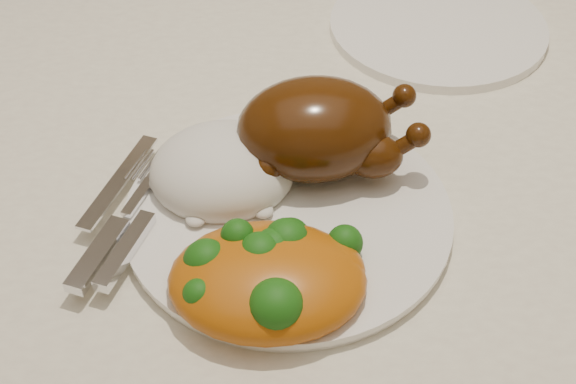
{
  "coord_description": "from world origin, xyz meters",
  "views": [
    {
      "loc": [
        0.02,
        -0.63,
        1.23
      ],
      "look_at": [
        0.01,
        -0.17,
        0.8
      ],
      "focal_mm": 50.0,
      "sensor_mm": 36.0,
      "label": 1
    }
  ],
  "objects_px": {
    "dinner_plate": "(288,215)",
    "roast_chicken": "(319,129)",
    "side_plate": "(438,27)",
    "dining_table": "(286,172)"
  },
  "relations": [
    {
      "from": "roast_chicken",
      "to": "dinner_plate",
      "type": "bearing_deg",
      "value": -121.02
    },
    {
      "from": "dining_table",
      "to": "roast_chicken",
      "type": "xyz_separation_m",
      "value": [
        0.03,
        -0.12,
        0.15
      ]
    },
    {
      "from": "dinner_plate",
      "to": "roast_chicken",
      "type": "bearing_deg",
      "value": 67.03
    },
    {
      "from": "dinner_plate",
      "to": "side_plate",
      "type": "height_order",
      "value": "same"
    },
    {
      "from": "dining_table",
      "to": "roast_chicken",
      "type": "distance_m",
      "value": 0.19
    },
    {
      "from": "dining_table",
      "to": "side_plate",
      "type": "bearing_deg",
      "value": 36.22
    },
    {
      "from": "dining_table",
      "to": "side_plate",
      "type": "distance_m",
      "value": 0.22
    },
    {
      "from": "side_plate",
      "to": "roast_chicken",
      "type": "xyz_separation_m",
      "value": [
        -0.13,
        -0.23,
        0.05
      ]
    },
    {
      "from": "dinner_plate",
      "to": "dining_table",
      "type": "bearing_deg",
      "value": 92.54
    },
    {
      "from": "dinner_plate",
      "to": "roast_chicken",
      "type": "xyz_separation_m",
      "value": [
        0.02,
        0.06,
        0.04
      ]
    }
  ]
}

